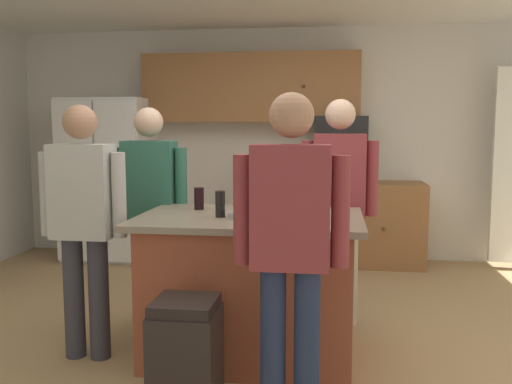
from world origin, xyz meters
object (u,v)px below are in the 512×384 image
Objects in this scene: microwave_over_range at (341,131)px; kitchen_island at (250,286)px; person_guest_right at (150,201)px; glass_short_whisky at (259,211)px; serving_tray at (266,213)px; mug_blue_stoneware at (317,212)px; tumbler_amber at (255,200)px; person_guest_left at (339,196)px; person_host_foreground at (291,238)px; refrigerator at (109,179)px; glass_dark_ale at (199,198)px; glass_stout_tall at (274,197)px; trash_bin at (186,357)px; glass_pilsner at (220,204)px; mug_ceramic_white at (303,216)px; person_guest_by_door at (83,215)px.

microwave_over_range reaches higher than kitchen_island.
kitchen_island is 1.09m from person_guest_right.
kitchen_island is 9.51× the size of glass_short_whisky.
microwave_over_range reaches higher than serving_tray.
tumbler_amber is (-0.44, 0.38, 0.02)m from mug_blue_stoneware.
person_host_foreground is at bearing 29.80° from person_guest_left.
refrigerator is 11.89× the size of glass_dark_ale.
person_host_foreground is 0.55m from glass_short_whisky.
glass_stout_tall is 1.34m from trash_bin.
person_guest_left is 13.46× the size of tumbler_amber.
trash_bin is at bearing -94.23° from glass_pilsner.
person_host_foreground reaches higher than kitchen_island.
mug_blue_stoneware is (0.43, -0.09, 0.51)m from kitchen_island.
person_guest_right is at bearing 19.24° from person_host_foreground.
refrigerator reaches higher than serving_tray.
glass_pilsner reaches higher than glass_dark_ale.
refrigerator reaches higher than glass_pilsner.
glass_stout_tall is at bearing 54.43° from glass_pilsner.
kitchen_island is 2.34× the size of trash_bin.
refrigerator is at bearing -85.98° from person_guest_left.
glass_short_whisky is 0.27m from serving_tray.
glass_short_whisky is (0.49, -0.51, -0.00)m from glass_dark_ale.
person_guest_right is 0.86m from tumbler_amber.
person_guest_right is 1.44m from mug_ceramic_white.
kitchen_island is (2.00, -2.52, -0.43)m from refrigerator.
trash_bin is (0.61, -1.27, -0.64)m from person_guest_right.
person_guest_by_door is 1.26m from glass_stout_tall.
person_host_foreground is 9.83× the size of glass_stout_tall.
microwave_over_range is 3.29m from person_guest_by_door.
person_guest_by_door is at bearing -173.02° from serving_tray.
person_host_foreground reaches higher than tumbler_amber.
tumbler_amber is at bearing 16.28° from person_guest_right.
person_host_foreground reaches higher than microwave_over_range.
person_guest_left is at bearing 39.22° from person_guest_right.
person_guest_left is 0.80m from mug_blue_stoneware.
glass_short_whisky is 0.91m from trash_bin.
microwave_over_range is 4.29× the size of mug_blue_stoneware.
glass_dark_ale is at bearing 12.71° from person_host_foreground.
kitchen_island is 11.32× the size of tumbler_amber.
serving_tray is at bearing 12.00° from glass_pilsner.
glass_stout_tall is at bearing 88.36° from glass_short_whisky.
mug_ceramic_white reaches higher than kitchen_island.
microwave_over_range is 2.47m from tumbler_amber.
person_guest_by_door is 12.95× the size of tumbler_amber.
kitchen_island is at bearing 0.00° from person_guest_left.
refrigerator reaches higher than person_guest_left.
kitchen_island reaches higher than trash_bin.
serving_tray is (-0.21, 0.77, -0.00)m from person_host_foreground.
trash_bin is at bearing -124.42° from glass_short_whisky.
mug_blue_stoneware is at bearing -12.12° from kitchen_island.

